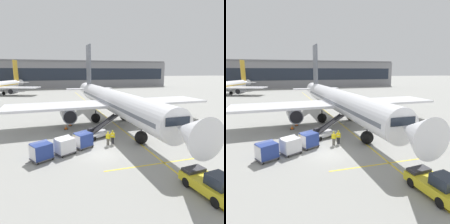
# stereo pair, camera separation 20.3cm
# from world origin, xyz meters

# --- Properties ---
(ground_plane) EXTENTS (600.00, 600.00, 0.00)m
(ground_plane) POSITION_xyz_m (0.00, 0.00, 0.00)
(ground_plane) COLOR gray
(parked_airplane) EXTENTS (34.83, 44.41, 15.19)m
(parked_airplane) POSITION_xyz_m (5.10, 13.11, 3.89)
(parked_airplane) COLOR white
(parked_airplane) RESTS_ON ground
(belt_loader) EXTENTS (5.36, 3.64, 2.77)m
(belt_loader) POSITION_xyz_m (1.02, 5.95, 0.83)
(belt_loader) COLOR silver
(belt_loader) RESTS_ON ground
(baggage_cart_lead) EXTENTS (2.77, 2.36, 1.91)m
(baggage_cart_lead) POSITION_xyz_m (-1.71, 2.65, 1.00)
(baggage_cart_lead) COLOR #515156
(baggage_cart_lead) RESTS_ON ground
(baggage_cart_second) EXTENTS (2.77, 2.36, 1.91)m
(baggage_cart_second) POSITION_xyz_m (-3.92, 1.35, 1.00)
(baggage_cart_second) COLOR #515156
(baggage_cart_second) RESTS_ON ground
(baggage_cart_third) EXTENTS (2.77, 2.36, 1.91)m
(baggage_cart_third) POSITION_xyz_m (-6.34, 0.35, 1.00)
(baggage_cart_third) COLOR #515156
(baggage_cart_third) RESTS_ON ground
(pushback_tug) EXTENTS (2.54, 4.59, 1.83)m
(pushback_tug) POSITION_xyz_m (5.80, -9.50, 0.83)
(pushback_tug) COLOR gold
(pushback_tug) RESTS_ON ground
(ground_crew_by_loader) EXTENTS (0.51, 0.40, 1.74)m
(ground_crew_by_loader) POSITION_xyz_m (1.33, 2.50, 1.00)
(ground_crew_by_loader) COLOR #514C42
(ground_crew_by_loader) RESTS_ON ground
(ground_crew_by_carts) EXTENTS (0.49, 0.41, 1.74)m
(ground_crew_by_carts) POSITION_xyz_m (2.02, 2.80, 1.00)
(ground_crew_by_carts) COLOR black
(ground_crew_by_carts) RESTS_ON ground
(ground_crew_marshaller) EXTENTS (0.29, 0.57, 1.74)m
(ground_crew_marshaller) POSITION_xyz_m (-2.67, 2.53, 1.00)
(ground_crew_marshaller) COLOR #514C42
(ground_crew_marshaller) RESTS_ON ground
(safety_cone_engine_keepout) EXTENTS (0.61, 0.61, 0.69)m
(safety_cone_engine_keepout) POSITION_xyz_m (-3.02, 11.17, 0.34)
(safety_cone_engine_keepout) COLOR black
(safety_cone_engine_keepout) RESTS_ON ground
(safety_cone_wingtip) EXTENTS (0.60, 0.60, 0.68)m
(safety_cone_wingtip) POSITION_xyz_m (-2.15, 13.21, 0.33)
(safety_cone_wingtip) COLOR black
(safety_cone_wingtip) RESTS_ON ground
(apron_guidance_line_lead_in) EXTENTS (0.20, 110.00, 0.01)m
(apron_guidance_line_lead_in) POSITION_xyz_m (5.29, 12.29, 0.00)
(apron_guidance_line_lead_in) COLOR yellow
(apron_guidance_line_lead_in) RESTS_ON ground
(apron_guidance_line_stop_bar) EXTENTS (12.00, 0.20, 0.01)m
(apron_guidance_line_stop_bar) POSITION_xyz_m (5.12, -3.86, 0.00)
(apron_guidance_line_stop_bar) COLOR yellow
(apron_guidance_line_stop_bar) RESTS_ON ground
(terminal_building) EXTENTS (142.84, 18.03, 14.32)m
(terminal_building) POSITION_xyz_m (-10.13, 98.68, 7.11)
(terminal_building) COLOR gray
(terminal_building) RESTS_ON ground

